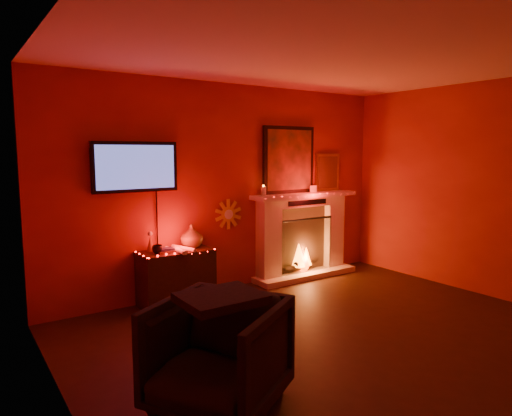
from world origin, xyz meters
The scene contains 6 objects.
room centered at (0.00, 0.00, 1.35)m, with size 5.00×5.00×5.00m.
fireplace centered at (1.14, 2.39, 0.72)m, with size 1.72×0.40×2.18m.
tv centered at (-1.30, 2.45, 1.65)m, with size 1.00×0.07×1.24m.
sunburst_clock centered at (-0.05, 2.48, 1.00)m, with size 0.40×0.03×0.40m.
console_table centered at (-0.90, 2.26, 0.38)m, with size 0.87×0.51×0.95m.
armchair centered at (-1.60, 0.04, 0.40)m, with size 0.84×0.87×0.79m, color black.
Camera 1 is at (-3.12, -2.66, 1.83)m, focal length 32.00 mm.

